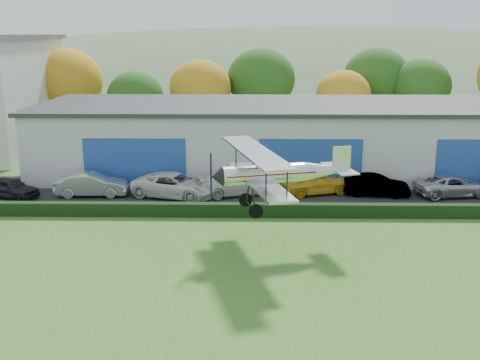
{
  "coord_description": "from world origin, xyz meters",
  "views": [
    {
      "loc": [
        0.86,
        -15.5,
        10.48
      ],
      "look_at": [
        0.37,
        12.71,
        3.13
      ],
      "focal_mm": 42.2,
      "sensor_mm": 36.0,
      "label": 1
    }
  ],
  "objects_px": {
    "car_4": "(314,182)",
    "car_2": "(175,185)",
    "car_1": "(92,184)",
    "car_3": "(235,183)",
    "hangar": "(303,137)",
    "car_5": "(377,185)",
    "car_6": "(453,186)",
    "car_0": "(10,188)",
    "biplane": "(276,171)"
  },
  "relations": [
    {
      "from": "car_4",
      "to": "car_2",
      "type": "bearing_deg",
      "value": 78.44
    },
    {
      "from": "car_1",
      "to": "car_3",
      "type": "distance_m",
      "value": 9.48
    },
    {
      "from": "car_2",
      "to": "car_4",
      "type": "height_order",
      "value": "car_4"
    },
    {
      "from": "car_3",
      "to": "car_4",
      "type": "bearing_deg",
      "value": -106.67
    },
    {
      "from": "hangar",
      "to": "car_1",
      "type": "distance_m",
      "value": 16.57
    },
    {
      "from": "car_5",
      "to": "car_6",
      "type": "distance_m",
      "value": 5.05
    },
    {
      "from": "car_6",
      "to": "car_0",
      "type": "bearing_deg",
      "value": 82.7
    },
    {
      "from": "car_0",
      "to": "biplane",
      "type": "xyz_separation_m",
      "value": [
        16.95,
        -8.07,
        3.14
      ]
    },
    {
      "from": "car_2",
      "to": "car_5",
      "type": "height_order",
      "value": "car_2"
    },
    {
      "from": "hangar",
      "to": "car_6",
      "type": "relative_size",
      "value": 8.18
    },
    {
      "from": "car_5",
      "to": "car_2",
      "type": "bearing_deg",
      "value": 100.33
    },
    {
      "from": "car_0",
      "to": "car_5",
      "type": "height_order",
      "value": "car_5"
    },
    {
      "from": "hangar",
      "to": "car_0",
      "type": "distance_m",
      "value": 21.53
    },
    {
      "from": "car_0",
      "to": "car_5",
      "type": "bearing_deg",
      "value": -66.06
    },
    {
      "from": "car_0",
      "to": "car_5",
      "type": "distance_m",
      "value": 24.08
    },
    {
      "from": "car_4",
      "to": "car_5",
      "type": "distance_m",
      "value": 4.12
    },
    {
      "from": "car_6",
      "to": "biplane",
      "type": "height_order",
      "value": "biplane"
    },
    {
      "from": "car_1",
      "to": "car_6",
      "type": "bearing_deg",
      "value": -91.64
    },
    {
      "from": "car_0",
      "to": "car_3",
      "type": "bearing_deg",
      "value": -64.16
    },
    {
      "from": "car_1",
      "to": "biplane",
      "type": "relative_size",
      "value": 0.56
    },
    {
      "from": "car_2",
      "to": "car_3",
      "type": "relative_size",
      "value": 1.06
    },
    {
      "from": "car_4",
      "to": "car_0",
      "type": "bearing_deg",
      "value": 76.46
    },
    {
      "from": "car_5",
      "to": "car_3",
      "type": "bearing_deg",
      "value": 97.2
    },
    {
      "from": "car_6",
      "to": "hangar",
      "type": "bearing_deg",
      "value": 42.82
    },
    {
      "from": "car_0",
      "to": "car_5",
      "type": "xyz_separation_m",
      "value": [
        24.07,
        0.88,
        0.03
      ]
    },
    {
      "from": "car_1",
      "to": "car_5",
      "type": "distance_m",
      "value": 18.83
    },
    {
      "from": "car_0",
      "to": "car_1",
      "type": "xyz_separation_m",
      "value": [
        5.24,
        0.53,
        0.1
      ]
    },
    {
      "from": "car_3",
      "to": "car_5",
      "type": "distance_m",
      "value": 9.36
    },
    {
      "from": "biplane",
      "to": "car_5",
      "type": "bearing_deg",
      "value": 36.54
    },
    {
      "from": "car_3",
      "to": "car_6",
      "type": "bearing_deg",
      "value": -109.53
    },
    {
      "from": "hangar",
      "to": "car_0",
      "type": "xyz_separation_m",
      "value": [
        -19.79,
        -8.24,
        -1.93
      ]
    },
    {
      "from": "car_2",
      "to": "car_6",
      "type": "height_order",
      "value": "car_2"
    },
    {
      "from": "car_0",
      "to": "biplane",
      "type": "relative_size",
      "value": 0.47
    },
    {
      "from": "car_3",
      "to": "car_6",
      "type": "distance_m",
      "value": 14.41
    },
    {
      "from": "car_0",
      "to": "car_6",
      "type": "xyz_separation_m",
      "value": [
        29.12,
        0.96,
        0.02
      ]
    },
    {
      "from": "car_0",
      "to": "car_2",
      "type": "xyz_separation_m",
      "value": [
        10.75,
        0.36,
        0.11
      ]
    },
    {
      "from": "car_1",
      "to": "biplane",
      "type": "xyz_separation_m",
      "value": [
        11.71,
        -8.6,
        3.04
      ]
    },
    {
      "from": "car_0",
      "to": "car_6",
      "type": "bearing_deg",
      "value": -66.25
    },
    {
      "from": "car_0",
      "to": "hangar",
      "type": "bearing_deg",
      "value": -45.53
    },
    {
      "from": "car_3",
      "to": "car_5",
      "type": "bearing_deg",
      "value": -110.18
    },
    {
      "from": "car_0",
      "to": "car_2",
      "type": "distance_m",
      "value": 10.76
    },
    {
      "from": "car_4",
      "to": "biplane",
      "type": "relative_size",
      "value": 0.58
    },
    {
      "from": "biplane",
      "to": "hangar",
      "type": "bearing_deg",
      "value": 65.15
    },
    {
      "from": "car_2",
      "to": "biplane",
      "type": "bearing_deg",
      "value": -126.47
    },
    {
      "from": "car_3",
      "to": "biplane",
      "type": "relative_size",
      "value": 0.63
    },
    {
      "from": "car_1",
      "to": "car_6",
      "type": "xyz_separation_m",
      "value": [
        23.88,
        0.43,
        -0.08
      ]
    },
    {
      "from": "car_1",
      "to": "car_3",
      "type": "height_order",
      "value": "car_1"
    },
    {
      "from": "hangar",
      "to": "car_0",
      "type": "bearing_deg",
      "value": -157.39
    },
    {
      "from": "car_4",
      "to": "car_6",
      "type": "bearing_deg",
      "value": -109.07
    },
    {
      "from": "car_2",
      "to": "car_1",
      "type": "bearing_deg",
      "value": 105.47
    }
  ]
}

